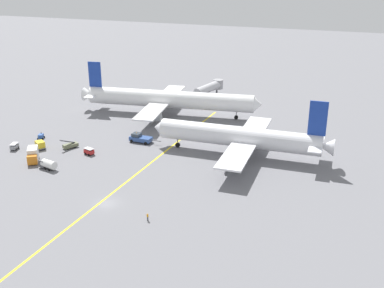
% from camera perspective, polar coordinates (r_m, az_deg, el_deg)
% --- Properties ---
extents(ground_plane, '(600.00, 600.00, 0.00)m').
position_cam_1_polar(ground_plane, '(99.81, -10.47, -7.21)').
color(ground_plane, slate).
extents(taxiway_stripe, '(4.31, 119.96, 0.01)m').
position_cam_1_polar(taxiway_stripe, '(107.94, -8.25, -4.78)').
color(taxiway_stripe, yellow).
rests_on(taxiway_stripe, ground).
extents(airliner_at_gate_left, '(61.08, 42.73, 16.77)m').
position_cam_1_polar(airliner_at_gate_left, '(154.04, -2.91, 5.52)').
color(airliner_at_gate_left, white).
rests_on(airliner_at_gate_left, ground).
extents(airliner_being_pushed, '(48.09, 39.97, 16.48)m').
position_cam_1_polar(airliner_being_pushed, '(120.97, 5.98, 0.85)').
color(airliner_being_pushed, silver).
rests_on(airliner_being_pushed, ground).
extents(pushback_tug, '(9.52, 3.28, 2.79)m').
position_cam_1_polar(pushback_tug, '(131.56, -6.41, 0.73)').
color(pushback_tug, '#2D4C8C').
rests_on(pushback_tug, ground).
extents(gse_catering_truck_tall, '(5.27, 6.18, 3.50)m').
position_cam_1_polar(gse_catering_truck_tall, '(124.39, -19.04, -1.29)').
color(gse_catering_truck_tall, orange).
rests_on(gse_catering_truck_tall, ground).
extents(gse_gpu_cart_small, '(2.22, 2.52, 1.90)m').
position_cam_1_polar(gse_gpu_cart_small, '(140.19, -18.14, 0.91)').
color(gse_gpu_cart_small, '#2D5199').
rests_on(gse_gpu_cart_small, ground).
extents(gse_container_dolly_flat, '(3.88, 3.60, 2.15)m').
position_cam_1_polar(gse_container_dolly_flat, '(132.54, -18.23, -0.09)').
color(gse_container_dolly_flat, slate).
rests_on(gse_container_dolly_flat, ground).
extents(gse_baggage_cart_near_cluster, '(3.05, 2.24, 1.71)m').
position_cam_1_polar(gse_baggage_cart_near_cluster, '(125.29, -12.59, -0.89)').
color(gse_baggage_cart_near_cluster, red).
rests_on(gse_baggage_cart_near_cluster, ground).
extents(gse_baggage_cart_trailing, '(2.26, 3.06, 1.71)m').
position_cam_1_polar(gse_baggage_cart_trailing, '(134.56, -21.06, -0.28)').
color(gse_baggage_cart_trailing, gray).
rests_on(gse_baggage_cart_trailing, ground).
extents(gse_fuel_bowser_stubby, '(5.19, 2.90, 2.40)m').
position_cam_1_polar(gse_fuel_bowser_stubby, '(118.87, -17.39, -2.36)').
color(gse_fuel_bowser_stubby, silver).
rests_on(gse_fuel_bowser_stubby, ground).
extents(gse_belt_loader_portside, '(3.32, 4.98, 3.02)m').
position_cam_1_polar(gse_belt_loader_portside, '(130.90, -14.78, -0.14)').
color(gse_belt_loader_portside, '#666B4C').
rests_on(gse_belt_loader_portside, ground).
extents(ground_crew_ramp_agent_by_cones, '(0.49, 0.36, 1.65)m').
position_cam_1_polar(ground_crew_ramp_agent_by_cones, '(92.03, -5.50, -8.92)').
color(ground_crew_ramp_agent_by_cones, '#4C4C51').
rests_on(ground_crew_ramp_agent_by_cones, ground).
extents(jet_bridge, '(6.56, 17.35, 5.59)m').
position_cam_1_polar(jet_bridge, '(175.84, 2.30, 7.01)').
color(jet_bridge, '#B7B7BC').
rests_on(jet_bridge, ground).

